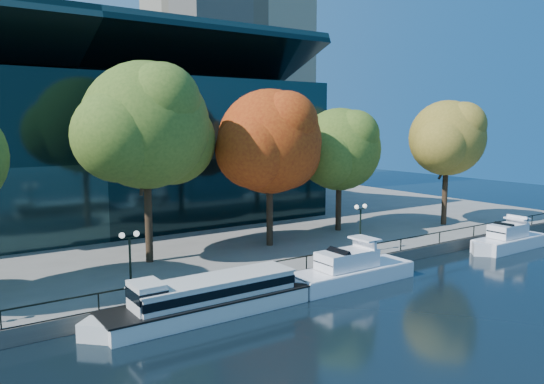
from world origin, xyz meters
TOP-DOWN VIEW (x-y plane):
  - ground at (0.00, 0.00)m, footprint 160.00×160.00m
  - promenade at (0.00, 36.38)m, footprint 90.00×67.08m
  - railing at (0.00, 3.25)m, footprint 88.20×0.08m
  - convention_building at (-4.00, 31.79)m, footprint 50.00×24.57m
  - tour_boat at (-4.34, 1.34)m, footprint 14.26×3.18m
  - cruiser_near at (7.15, 1.20)m, footprint 11.08×2.85m
  - cruiser_far at (26.45, 0.70)m, footprint 9.31×2.58m
  - tree_2 at (-3.43, 11.58)m, footprint 11.80×9.68m
  - tree_3 at (7.26, 10.96)m, footprint 11.08×9.08m
  - tree_4 at (16.54, 12.54)m, footprint 10.02×8.21m
  - tree_5 at (27.66, 8.53)m, footprint 9.65×7.91m
  - lamp_1 at (-7.65, 4.50)m, footprint 1.26×0.36m
  - lamp_2 at (11.53, 4.50)m, footprint 1.26×0.36m

SIDE VIEW (x-z plane):
  - ground at x=0.00m, z-range 0.00..0.00m
  - promenade at x=0.00m, z-range 0.00..1.00m
  - cruiser_far at x=26.45m, z-range -0.56..2.49m
  - cruiser_near at x=7.15m, z-range -0.61..2.60m
  - tour_boat at x=-4.34m, z-range -0.20..2.50m
  - railing at x=0.00m, z-range 1.44..2.43m
  - lamp_1 at x=-7.65m, z-range 1.97..6.00m
  - lamp_2 at x=11.53m, z-range 1.97..6.00m
  - convention_building at x=-4.00m, z-range -2.21..19.22m
  - tree_4 at x=16.54m, z-range 2.83..14.84m
  - tree_3 at x=7.26m, z-range 3.08..16.49m
  - tree_5 at x=27.66m, z-range 3.41..16.28m
  - tree_2 at x=-3.43m, z-range 3.61..18.69m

